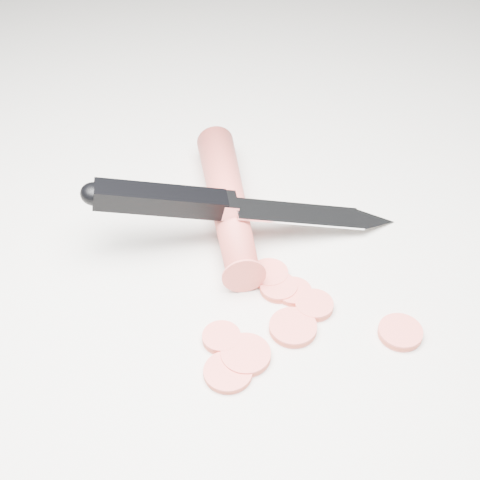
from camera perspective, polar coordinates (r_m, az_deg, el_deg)
ground at (r=0.58m, az=0.07°, el=-4.16°), size 2.40×2.40×0.00m
carrot at (r=0.64m, az=-1.05°, el=3.33°), size 0.12×0.19×0.03m
carrot_slice_0 at (r=0.54m, az=-1.59°, el=-8.33°), size 0.03×0.03×0.01m
carrot_slice_1 at (r=0.52m, az=-1.03°, el=-11.21°), size 0.04×0.04×0.01m
carrot_slice_2 at (r=0.59m, az=2.51°, el=-2.92°), size 0.03×0.03×0.01m
carrot_slice_3 at (r=0.56m, az=13.52°, el=-7.67°), size 0.04×0.04×0.01m
carrot_slice_4 at (r=0.58m, az=3.31°, el=-4.07°), size 0.03×0.03×0.01m
carrot_slice_5 at (r=0.53m, az=0.49°, el=-9.77°), size 0.04×0.04×0.01m
carrot_slice_6 at (r=0.57m, az=6.35°, el=-5.56°), size 0.03×0.03×0.01m
carrot_slice_7 at (r=0.58m, az=4.59°, el=-4.42°), size 0.03×0.03×0.01m
carrot_slice_8 at (r=0.55m, az=4.54°, el=-7.45°), size 0.04×0.04×0.01m
kitchen_knife at (r=0.60m, az=0.57°, el=3.13°), size 0.27×0.15×0.08m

